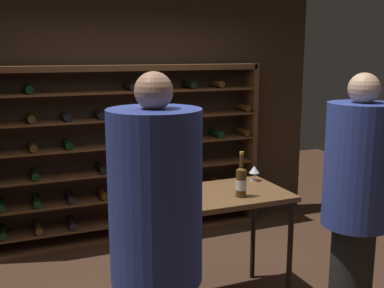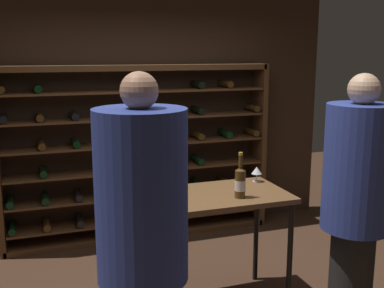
# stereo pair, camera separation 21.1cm
# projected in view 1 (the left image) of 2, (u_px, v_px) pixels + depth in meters

# --- Properties ---
(back_wall) EXTENTS (4.65, 0.10, 2.90)m
(back_wall) POSITION_uv_depth(u_px,v_px,m) (125.00, 108.00, 5.22)
(back_wall) COLOR #3D2B1E
(back_wall) RESTS_ON ground
(wine_rack) EXTENTS (2.98, 0.32, 1.93)m
(wine_rack) POSITION_uv_depth(u_px,v_px,m) (131.00, 155.00, 5.12)
(wine_rack) COLOR brown
(wine_rack) RESTS_ON ground
(tasting_table) EXTENTS (1.26, 0.68, 0.96)m
(tasting_table) POSITION_uv_depth(u_px,v_px,m) (209.00, 206.00, 3.70)
(tasting_table) COLOR brown
(tasting_table) RESTS_ON ground
(person_guest_plum_blouse) EXTENTS (0.48, 0.48, 1.92)m
(person_guest_plum_blouse) POSITION_uv_depth(u_px,v_px,m) (357.00, 194.00, 3.36)
(person_guest_plum_blouse) COLOR black
(person_guest_plum_blouse) RESTS_ON ground
(person_guest_khaki) EXTENTS (0.49, 0.49, 1.97)m
(person_guest_khaki) POSITION_uv_depth(u_px,v_px,m) (156.00, 238.00, 2.49)
(person_guest_khaki) COLOR black
(person_guest_khaki) RESTS_ON ground
(wine_bottle_amber_reserve) EXTENTS (0.09, 0.09, 0.39)m
(wine_bottle_amber_reserve) POSITION_uv_depth(u_px,v_px,m) (147.00, 189.00, 3.33)
(wine_bottle_amber_reserve) COLOR black
(wine_bottle_amber_reserve) RESTS_ON tasting_table
(wine_bottle_green_slim) EXTENTS (0.08, 0.08, 0.36)m
(wine_bottle_green_slim) POSITION_uv_depth(u_px,v_px,m) (241.00, 181.00, 3.59)
(wine_bottle_green_slim) COLOR #4C3314
(wine_bottle_green_slim) RESTS_ON tasting_table
(wine_bottle_black_capsule) EXTENTS (0.08, 0.08, 0.37)m
(wine_bottle_black_capsule) POSITION_uv_depth(u_px,v_px,m) (148.00, 180.00, 3.57)
(wine_bottle_black_capsule) COLOR black
(wine_bottle_black_capsule) RESTS_ON tasting_table
(wine_glass_stemmed_right) EXTENTS (0.09, 0.09, 0.13)m
(wine_glass_stemmed_right) POSITION_uv_depth(u_px,v_px,m) (254.00, 170.00, 4.05)
(wine_glass_stemmed_right) COLOR silver
(wine_glass_stemmed_right) RESTS_ON tasting_table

